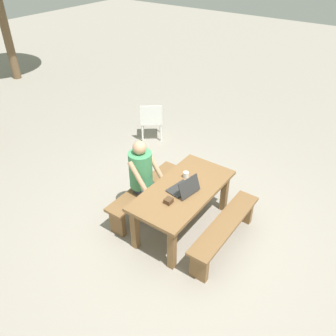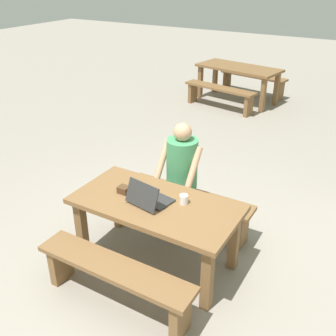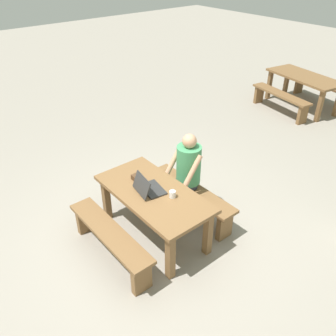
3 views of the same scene
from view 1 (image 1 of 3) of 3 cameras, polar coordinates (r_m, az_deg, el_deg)
ground_plane at (r=5.28m, az=2.31°, el=-9.49°), size 30.00×30.00×0.00m
picnic_table_front at (r=4.88m, az=2.47°, el=-4.42°), size 1.61×0.81×0.71m
bench_near at (r=4.82m, az=9.25°, el=-9.84°), size 1.50×0.30×0.45m
bench_far at (r=5.37m, az=-3.69°, el=-4.02°), size 1.50×0.30×0.45m
laptop at (r=4.73m, az=2.65°, el=-3.28°), size 0.41×0.38×0.24m
small_pouch at (r=4.55m, az=0.09°, el=-5.39°), size 0.11×0.09×0.07m
coffee_mug at (r=5.00m, az=2.94°, el=-1.12°), size 0.08×0.08×0.09m
person_seated at (r=5.05m, az=-4.20°, el=-0.90°), size 0.45×0.43×1.27m
plastic_chair at (r=7.22m, az=-2.74°, el=7.84°), size 0.62×0.62×0.80m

